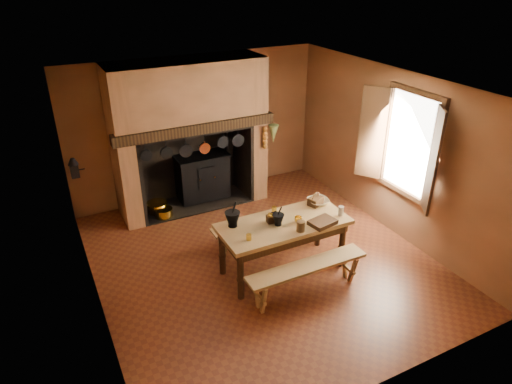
# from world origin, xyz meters

# --- Properties ---
(floor) EXTENTS (5.50, 5.50, 0.00)m
(floor) POSITION_xyz_m (0.00, 0.00, 0.00)
(floor) COLOR #5F2D16
(floor) RESTS_ON ground
(ceiling) EXTENTS (5.50, 5.50, 0.00)m
(ceiling) POSITION_xyz_m (0.00, 0.00, 2.80)
(ceiling) COLOR silver
(ceiling) RESTS_ON back_wall
(back_wall) EXTENTS (5.00, 0.02, 2.80)m
(back_wall) POSITION_xyz_m (0.00, 2.75, 1.40)
(back_wall) COLOR #99613D
(back_wall) RESTS_ON floor
(wall_left) EXTENTS (0.02, 5.50, 2.80)m
(wall_left) POSITION_xyz_m (-2.50, 0.00, 1.40)
(wall_left) COLOR #99613D
(wall_left) RESTS_ON floor
(wall_right) EXTENTS (0.02, 5.50, 2.80)m
(wall_right) POSITION_xyz_m (2.50, 0.00, 1.40)
(wall_right) COLOR #99613D
(wall_right) RESTS_ON floor
(wall_front) EXTENTS (5.00, 0.02, 2.80)m
(wall_front) POSITION_xyz_m (0.00, -2.75, 1.40)
(wall_front) COLOR #99613D
(wall_front) RESTS_ON floor
(chimney_breast) EXTENTS (2.95, 0.96, 2.80)m
(chimney_breast) POSITION_xyz_m (-0.30, 2.31, 1.81)
(chimney_breast) COLOR #99613D
(chimney_breast) RESTS_ON floor
(iron_range) EXTENTS (1.12, 0.55, 1.60)m
(iron_range) POSITION_xyz_m (-0.04, 2.45, 0.48)
(iron_range) COLOR black
(iron_range) RESTS_ON floor
(hearth_pans) EXTENTS (0.51, 0.62, 0.20)m
(hearth_pans) POSITION_xyz_m (-1.05, 2.22, 0.09)
(hearth_pans) COLOR gold
(hearth_pans) RESTS_ON floor
(hanging_pans) EXTENTS (1.92, 0.29, 0.27)m
(hanging_pans) POSITION_xyz_m (-0.34, 1.81, 1.36)
(hanging_pans) COLOR black
(hanging_pans) RESTS_ON chimney_breast
(onion_string) EXTENTS (0.12, 0.10, 0.46)m
(onion_string) POSITION_xyz_m (1.00, 1.79, 1.33)
(onion_string) COLOR #B76021
(onion_string) RESTS_ON chimney_breast
(herb_bunch) EXTENTS (0.20, 0.20, 0.35)m
(herb_bunch) POSITION_xyz_m (1.18, 1.79, 1.38)
(herb_bunch) COLOR #606B32
(herb_bunch) RESTS_ON chimney_breast
(window) EXTENTS (0.39, 1.75, 1.76)m
(window) POSITION_xyz_m (2.35, -0.40, 1.70)
(window) COLOR white
(window) RESTS_ON wall_right
(wall_coffee_mill) EXTENTS (0.23, 0.16, 0.31)m
(wall_coffee_mill) POSITION_xyz_m (-2.42, 1.55, 1.52)
(wall_coffee_mill) COLOR black
(wall_coffee_mill) RESTS_ON wall_left
(work_table) EXTENTS (1.96, 0.87, 0.85)m
(work_table) POSITION_xyz_m (0.18, -0.36, 0.71)
(work_table) COLOR tan
(work_table) RESTS_ON floor
(bench_front) EXTENTS (1.83, 0.32, 0.51)m
(bench_front) POSITION_xyz_m (0.18, -1.04, 0.39)
(bench_front) COLOR tan
(bench_front) RESTS_ON floor
(bench_back) EXTENTS (1.68, 0.29, 0.47)m
(bench_back) POSITION_xyz_m (0.18, 0.40, 0.35)
(bench_back) COLOR tan
(bench_back) RESTS_ON floor
(mortar_large) EXTENTS (0.23, 0.23, 0.39)m
(mortar_large) POSITION_xyz_m (-0.54, -0.12, 0.98)
(mortar_large) COLOR black
(mortar_large) RESTS_ON work_table
(mortar_small) EXTENTS (0.18, 0.18, 0.30)m
(mortar_small) POSITION_xyz_m (0.07, -0.39, 0.95)
(mortar_small) COLOR black
(mortar_small) RESTS_ON work_table
(coffee_grinder) EXTENTS (0.16, 0.13, 0.18)m
(coffee_grinder) POSITION_xyz_m (0.01, -0.28, 0.91)
(coffee_grinder) COLOR #3E2313
(coffee_grinder) RESTS_ON work_table
(brass_mug_a) EXTENTS (0.10, 0.10, 0.08)m
(brass_mug_a) POSITION_xyz_m (-0.49, -0.55, 0.89)
(brass_mug_a) COLOR gold
(brass_mug_a) RESTS_ON work_table
(brass_mug_b) EXTENTS (0.09, 0.09, 0.09)m
(brass_mug_b) POSITION_xyz_m (0.20, -0.03, 0.89)
(brass_mug_b) COLOR gold
(brass_mug_b) RESTS_ON work_table
(mixing_bowl) EXTENTS (0.37, 0.37, 0.08)m
(mixing_bowl) POSITION_xyz_m (0.96, -0.11, 0.89)
(mixing_bowl) COLOR beige
(mixing_bowl) RESTS_ON work_table
(stoneware_crock) EXTENTS (0.15, 0.15, 0.16)m
(stoneware_crock) POSITION_xyz_m (0.27, -0.68, 0.93)
(stoneware_crock) COLOR #543A1F
(stoneware_crock) RESTS_ON work_table
(glass_jar) EXTENTS (0.09, 0.09, 0.15)m
(glass_jar) POSITION_xyz_m (1.06, -0.57, 0.92)
(glass_jar) COLOR beige
(glass_jar) RESTS_ON work_table
(wicker_basket) EXTENTS (0.27, 0.24, 0.22)m
(wicker_basket) POSITION_xyz_m (0.90, -0.12, 0.92)
(wicker_basket) COLOR #4F3017
(wicker_basket) RESTS_ON work_table
(wooden_tray) EXTENTS (0.43, 0.34, 0.07)m
(wooden_tray) POSITION_xyz_m (0.66, -0.67, 0.88)
(wooden_tray) COLOR #3E2313
(wooden_tray) RESTS_ON work_table
(brass_cup) EXTENTS (0.13, 0.13, 0.09)m
(brass_cup) POSITION_xyz_m (0.37, -0.46, 0.89)
(brass_cup) COLOR gold
(brass_cup) RESTS_ON work_table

